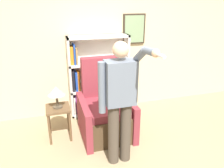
# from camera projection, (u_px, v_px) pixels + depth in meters

# --- Properties ---
(wall_back) EXTENTS (8.00, 0.11, 2.80)m
(wall_back) POSITION_uv_depth(u_px,v_px,m) (102.00, 42.00, 4.21)
(wall_back) COLOR beige
(wall_back) RESTS_ON ground_plane
(bookcase) EXTENTS (1.16, 0.28, 1.55)m
(bookcase) POSITION_uv_depth(u_px,v_px,m) (94.00, 77.00, 4.24)
(bookcase) COLOR silver
(bookcase) RESTS_ON ground_plane
(armchair) EXTENTS (0.83, 0.94, 1.26)m
(armchair) POSITION_uv_depth(u_px,v_px,m) (105.00, 112.00, 3.70)
(armchair) COLOR #4C3823
(armchair) RESTS_ON ground_plane
(person_standing) EXTENTS (0.53, 0.78, 1.71)m
(person_standing) POSITION_uv_depth(u_px,v_px,m) (120.00, 99.00, 2.80)
(person_standing) COLOR #473D33
(person_standing) RESTS_ON ground_plane
(side_table) EXTENTS (0.38, 0.38, 0.56)m
(side_table) POSITION_uv_depth(u_px,v_px,m) (58.00, 114.00, 3.52)
(side_table) COLOR brown
(side_table) RESTS_ON ground_plane
(table_lamp) EXTENTS (0.28, 0.28, 0.35)m
(table_lamp) POSITION_uv_depth(u_px,v_px,m) (56.00, 92.00, 3.38)
(table_lamp) COLOR #4C4233
(table_lamp) RESTS_ON side_table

